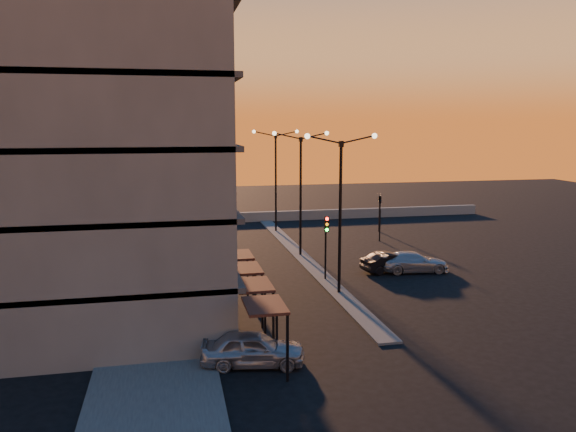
# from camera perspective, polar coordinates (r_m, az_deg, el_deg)

# --- Properties ---
(ground) EXTENTS (120.00, 120.00, 0.00)m
(ground) POSITION_cam_1_polar(r_m,az_deg,el_deg) (33.94, 5.19, -7.89)
(ground) COLOR black
(ground) RESTS_ON ground
(sidewalk_west) EXTENTS (5.00, 40.00, 0.12)m
(sidewalk_west) POSITION_cam_1_polar(r_m,az_deg,el_deg) (36.33, -12.91, -6.83)
(sidewalk_west) COLOR #4A4B48
(sidewalk_west) RESTS_ON ground
(median) EXTENTS (1.20, 36.00, 0.12)m
(median) POSITION_cam_1_polar(r_m,az_deg,el_deg) (43.23, 1.27, -4.00)
(median) COLOR #4A4B48
(median) RESTS_ON ground
(parapet) EXTENTS (44.00, 0.50, 1.00)m
(parapet) POSITION_cam_1_polar(r_m,az_deg,el_deg) (58.90, -0.42, 0.02)
(parapet) COLOR slate
(parapet) RESTS_ON ground
(building) EXTENTS (14.35, 17.08, 25.00)m
(building) POSITION_cam_1_polar(r_m,az_deg,el_deg) (31.31, -20.37, 12.21)
(building) COLOR #635F58
(building) RESTS_ON ground
(streetlamp_near) EXTENTS (4.32, 0.32, 9.51)m
(streetlamp_near) POSITION_cam_1_polar(r_m,az_deg,el_deg) (32.72, 5.34, 1.50)
(streetlamp_near) COLOR black
(streetlamp_near) RESTS_ON ground
(streetlamp_mid) EXTENTS (4.32, 0.32, 9.51)m
(streetlamp_mid) POSITION_cam_1_polar(r_m,az_deg,el_deg) (42.30, 1.29, 3.31)
(streetlamp_mid) COLOR black
(streetlamp_mid) RESTS_ON ground
(streetlamp_far) EXTENTS (4.32, 0.32, 9.51)m
(streetlamp_far) POSITION_cam_1_polar(r_m,az_deg,el_deg) (52.04, -1.26, 4.44)
(streetlamp_far) COLOR black
(streetlamp_far) RESTS_ON ground
(traffic_light_main) EXTENTS (0.28, 0.44, 4.25)m
(traffic_light_main) POSITION_cam_1_polar(r_m,az_deg,el_deg) (35.89, 3.91, -2.17)
(traffic_light_main) COLOR black
(traffic_light_main) RESTS_ON ground
(signal_east_a) EXTENTS (0.13, 0.16, 3.60)m
(signal_east_a) POSITION_cam_1_polar(r_m,az_deg,el_deg) (48.97, 9.33, -0.31)
(signal_east_a) COLOR black
(signal_east_a) RESTS_ON ground
(signal_east_b) EXTENTS (0.42, 1.99, 3.60)m
(signal_east_b) POSITION_cam_1_polar(r_m,az_deg,el_deg) (53.03, 9.31, 1.70)
(signal_east_b) COLOR black
(signal_east_b) RESTS_ON ground
(car_hatchback) EXTENTS (4.58, 2.49, 1.48)m
(car_hatchback) POSITION_cam_1_polar(r_m,az_deg,el_deg) (24.18, -3.57, -13.27)
(car_hatchback) COLOR #A2A4AA
(car_hatchback) RESTS_ON ground
(car_sedan) EXTENTS (4.26, 2.06, 1.35)m
(car_sedan) POSITION_cam_1_polar(r_m,az_deg,el_deg) (39.23, 10.39, -4.62)
(car_sedan) COLOR black
(car_sedan) RESTS_ON ground
(car_wagon) EXTENTS (4.98, 2.52, 1.39)m
(car_wagon) POSITION_cam_1_polar(r_m,az_deg,el_deg) (39.50, 12.64, -4.57)
(car_wagon) COLOR #AFB2B7
(car_wagon) RESTS_ON ground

